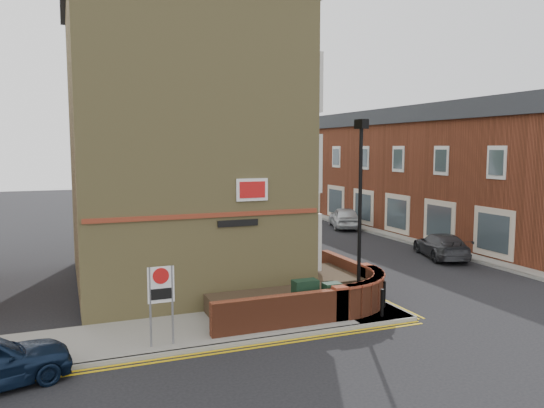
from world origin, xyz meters
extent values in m
plane|color=black|center=(0.00, 0.00, 0.00)|extent=(120.00, 120.00, 0.00)
cube|color=gray|center=(-3.50, 1.50, 0.06)|extent=(13.00, 3.00, 0.12)
cube|color=gray|center=(2.00, 16.00, 0.06)|extent=(2.00, 32.00, 0.12)
cube|color=gray|center=(13.00, 13.00, 0.06)|extent=(4.00, 40.00, 0.12)
cube|color=gray|center=(-3.50, 0.00, 0.06)|extent=(13.00, 0.15, 0.12)
cube|color=gray|center=(3.00, 16.00, 0.06)|extent=(0.15, 32.00, 0.12)
cube|color=gray|center=(11.00, 13.00, 0.06)|extent=(0.15, 40.00, 0.12)
cube|color=gold|center=(-3.50, -0.25, 0.01)|extent=(13.00, 0.28, 0.01)
cube|color=gold|center=(3.25, 16.00, 0.01)|extent=(0.28, 32.00, 0.01)
cube|color=#9B8B52|center=(-3.00, 8.00, 5.62)|extent=(8.00, 10.00, 11.00)
cube|color=maroon|center=(-3.00, 2.97, 3.32)|extent=(7.80, 0.06, 0.15)
cube|color=white|center=(-1.50, 2.96, 4.12)|extent=(1.10, 0.05, 0.75)
cube|color=black|center=(-2.00, 2.96, 3.02)|extent=(1.40, 0.04, 0.22)
cylinder|color=black|center=(1.60, 1.20, 3.12)|extent=(0.12, 0.12, 6.00)
cylinder|color=black|center=(1.60, 1.20, 0.52)|extent=(0.20, 0.20, 0.80)
cube|color=black|center=(1.60, 1.20, 6.27)|extent=(0.25, 0.50, 0.30)
cube|color=black|center=(-0.30, 1.30, 0.72)|extent=(0.80, 0.45, 1.20)
cube|color=black|center=(0.50, 1.00, 0.67)|extent=(0.55, 0.40, 1.10)
cylinder|color=black|center=(2.00, 0.40, 0.57)|extent=(0.11, 0.11, 0.90)
cylinder|color=black|center=(2.60, 1.20, 0.57)|extent=(0.11, 0.11, 0.90)
cylinder|color=slate|center=(-5.30, 0.50, 1.22)|extent=(0.06, 0.06, 2.20)
cylinder|color=slate|center=(-4.70, 0.50, 1.22)|extent=(0.06, 0.06, 2.20)
cube|color=white|center=(-5.00, 0.50, 1.82)|extent=(0.72, 0.04, 1.00)
cylinder|color=red|center=(-5.00, 0.47, 2.07)|extent=(0.44, 0.02, 0.44)
cube|color=brown|center=(14.50, 17.00, 3.50)|extent=(5.00, 30.00, 7.00)
cube|color=#2D2F36|center=(14.50, 17.00, 7.50)|extent=(5.40, 30.40, 1.00)
cube|color=beige|center=(14.50, 38.00, 3.50)|extent=(5.00, 12.00, 7.00)
cube|color=#2D2F36|center=(14.50, 38.00, 7.50)|extent=(5.40, 12.40, 1.00)
cylinder|color=#382B1E|center=(2.00, 14.00, 2.40)|extent=(0.24, 0.24, 4.55)
sphere|color=#29511B|center=(2.00, 14.00, 5.00)|extent=(3.64, 3.64, 3.64)
sphere|color=#29511B|center=(2.40, 13.70, 4.15)|extent=(2.60, 2.60, 2.60)
sphere|color=#29511B|center=(1.70, 14.40, 4.54)|extent=(2.86, 2.86, 2.86)
cylinder|color=#382B1E|center=(2.00, 22.00, 2.64)|extent=(0.24, 0.24, 5.04)
sphere|color=#29511B|center=(2.00, 22.00, 5.52)|extent=(4.03, 4.03, 4.03)
sphere|color=#29511B|center=(2.40, 21.70, 4.58)|extent=(2.88, 2.88, 2.88)
sphere|color=#29511B|center=(1.70, 22.40, 5.02)|extent=(3.17, 3.17, 3.17)
cylinder|color=#382B1E|center=(2.00, 30.00, 2.50)|extent=(0.24, 0.24, 4.76)
sphere|color=#29511B|center=(2.00, 30.00, 5.22)|extent=(3.81, 3.81, 3.81)
sphere|color=#29511B|center=(2.40, 29.70, 4.34)|extent=(2.72, 2.72, 2.72)
sphere|color=#29511B|center=(1.70, 30.40, 4.74)|extent=(2.99, 2.99, 2.99)
cylinder|color=black|center=(2.40, 25.00, 1.72)|extent=(0.10, 0.10, 3.20)
imported|color=black|center=(2.40, 25.00, 3.82)|extent=(0.20, 0.16, 1.00)
imported|color=#93979A|center=(3.98, 13.31, 0.68)|extent=(1.47, 4.14, 1.36)
imported|color=maroon|center=(4.10, 20.83, 0.71)|extent=(2.70, 5.28, 1.43)
imported|color=#323438|center=(10.17, 7.57, 0.62)|extent=(2.97, 4.60, 1.24)
imported|color=#B9BDC1|center=(10.50, 18.01, 0.73)|extent=(3.06, 4.62, 1.46)
camera|label=1|loc=(-7.35, -13.67, 5.54)|focal=35.00mm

